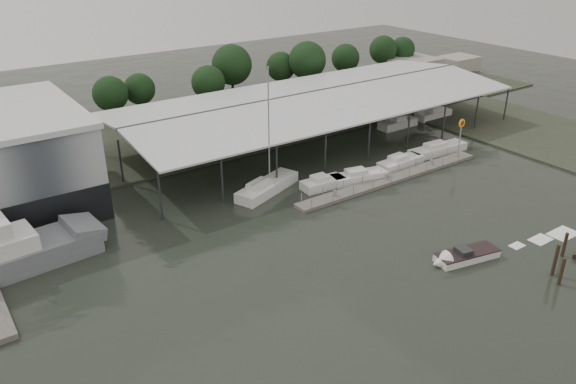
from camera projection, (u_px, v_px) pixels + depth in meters
ground at (353, 253)px, 52.96m from camera, size 200.00×200.00×0.00m
land_strip_far at (168, 132)px, 84.00m from camera, size 140.00×30.00×0.30m
land_strip_east at (537, 133)px, 83.75m from camera, size 20.00×60.00×0.30m
covered_boat_shed at (315, 96)px, 79.93m from camera, size 58.24×24.00×6.96m
floating_dock at (392, 179)px, 68.09m from camera, size 28.00×2.00×1.40m
shell_fuel_sign at (461, 131)px, 72.75m from camera, size 1.10×0.18×5.55m
distant_commercial_buildings at (427, 67)px, 115.99m from camera, size 22.00×8.00×4.00m
grey_trawler at (4, 256)px, 49.41m from camera, size 17.43×6.18×8.84m
white_sailboat at (267, 187)px, 64.83m from camera, size 9.51×5.74×14.68m
speedboat_underway at (462, 257)px, 51.55m from camera, size 17.69×5.52×2.00m
moored_cruiser_0 at (323, 183)px, 65.99m from camera, size 5.45×2.52×1.70m
moored_cruiser_1 at (358, 177)px, 67.69m from camera, size 7.24×3.59×1.70m
moored_cruiser_2 at (400, 162)px, 71.81m from camera, size 6.87×2.62×1.70m
moored_cruiser_3 at (437, 149)px, 76.04m from camera, size 9.24×2.77×1.70m
horizon_tree_line at (278, 66)px, 99.02m from camera, size 66.59×10.58×10.25m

